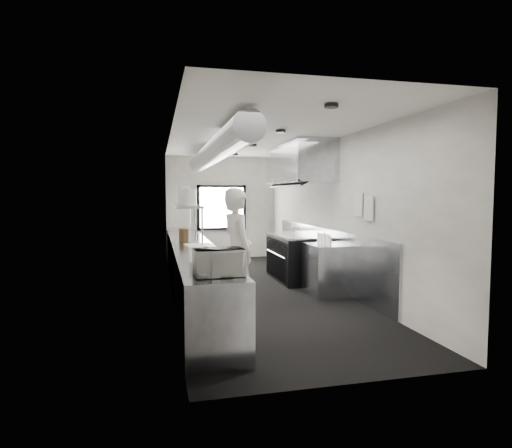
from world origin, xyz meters
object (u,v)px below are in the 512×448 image
microwave (219,262)px  deli_tub_a (195,266)px  far_work_table (182,246)px  plate_stack_b (187,197)px  prep_counter (194,273)px  plate_stack_d (184,196)px  deli_tub_b (198,265)px  knife_block (184,235)px  squeeze_bottle_d (321,239)px  small_plate (206,252)px  squeeze_bottle_e (319,238)px  plate_stack_a (189,197)px  squeeze_bottle_a (330,241)px  cutting_board (200,246)px  exhaust_hood (299,164)px  squeeze_bottle_b (328,240)px  pass_shelf (185,206)px  range (295,257)px  line_cook (237,252)px  plate_stack_c (184,195)px  bottle_station (327,270)px  squeeze_bottle_c (324,239)px

microwave → deli_tub_a: 0.45m
far_work_table → plate_stack_b: (-0.03, -2.48, 1.27)m
prep_counter → plate_stack_d: (-0.02, 2.11, 1.29)m
deli_tub_b → knife_block: size_ratio=0.58×
squeeze_bottle_d → small_plate: bearing=-161.4°
small_plate → squeeze_bottle_e: (2.14, 0.89, 0.08)m
plate_stack_a → squeeze_bottle_a: bearing=-26.9°
cutting_board → knife_block: knife_block is taller
exhaust_hood → squeeze_bottle_b: bearing=-90.1°
exhaust_hood → pass_shelf: (-2.29, 0.30, -0.86)m
pass_shelf → far_work_table: size_ratio=2.50×
range → far_work_table: (-2.19, 2.50, -0.02)m
exhaust_hood → squeeze_bottle_a: bearing=-90.8°
cutting_board → squeeze_bottle_b: squeeze_bottle_b is taller
line_cook → small_plate: 0.47m
pass_shelf → cutting_board: pass_shelf is taller
microwave → cutting_board: size_ratio=0.81×
small_plate → plate_stack_d: bearing=92.7°
far_work_table → range: bearing=-48.8°
deli_tub_b → squeeze_bottle_d: size_ratio=0.78×
range → plate_stack_c: bearing=166.7°
knife_block → squeeze_bottle_b: knife_block is taller
knife_block → plate_stack_a: (0.09, -0.22, 0.70)m
pass_shelf → prep_counter: bearing=-88.4°
far_work_table → line_cook: size_ratio=0.64×
bottle_station → squeeze_bottle_b: 0.56m
pass_shelf → squeeze_bottle_a: bearing=-41.3°
far_work_table → plate_stack_c: 2.36m
microwave → small_plate: size_ratio=2.90×
exhaust_hood → plate_stack_d: 2.53m
squeeze_bottle_e → deli_tub_a: bearing=-136.8°
plate_stack_d → cutting_board: bearing=-86.6°
bottle_station → microwave: size_ratio=1.86×
exhaust_hood → line_cook: (-1.70, -2.18, -1.46)m
deli_tub_a → plate_stack_a: size_ratio=0.44×
prep_counter → knife_block: bearing=97.5°
squeeze_bottle_c → range: bearing=91.7°
deli_tub_b → squeeze_bottle_b: size_ratio=0.73×
pass_shelf → knife_block: size_ratio=13.03×
plate_stack_a → squeeze_bottle_e: (2.27, -0.56, -0.74)m
exhaust_hood → plate_stack_b: exhaust_hood is taller
range → deli_tub_b: 4.10m
microwave → small_plate: 1.78m
squeeze_bottle_d → bottle_station: bearing=-52.0°
squeeze_bottle_b → prep_counter: bearing=171.4°
deli_tub_a → squeeze_bottle_e: squeeze_bottle_e is taller
line_cook → deli_tub_a: (-0.73, -1.21, 0.02)m
plate_stack_b → squeeze_bottle_e: (2.28, -1.13, -0.73)m
small_plate → squeeze_bottle_b: squeeze_bottle_b is taller
exhaust_hood → squeeze_bottle_c: 1.99m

